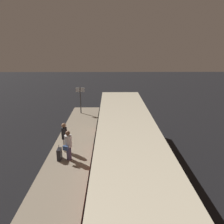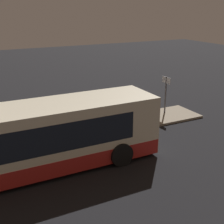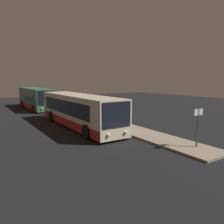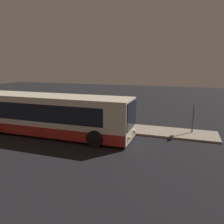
{
  "view_description": "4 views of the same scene",
  "coord_description": "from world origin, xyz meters",
  "px_view_note": "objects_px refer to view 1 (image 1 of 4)",
  "views": [
    {
      "loc": [
        -10.98,
        0.55,
        6.22
      ],
      "look_at": [
        2.88,
        0.41,
        1.88
      ],
      "focal_mm": 35.0,
      "sensor_mm": 36.0,
      "label": 1
    },
    {
      "loc": [
        -3.64,
        -12.36,
        6.84
      ],
      "look_at": [
        2.88,
        0.41,
        1.88
      ],
      "focal_mm": 50.0,
      "sensor_mm": 36.0,
      "label": 2
    },
    {
      "loc": [
        16.24,
        -8.27,
        4.27
      ],
      "look_at": [
        2.88,
        0.41,
        1.88
      ],
      "focal_mm": 35.0,
      "sensor_mm": 36.0,
      "label": 3
    },
    {
      "loc": [
        7.58,
        -13.3,
        5.03
      ],
      "look_at": [
        2.88,
        0.41,
        1.88
      ],
      "focal_mm": 35.0,
      "sensor_mm": 36.0,
      "label": 4
    }
  ],
  "objects_px": {
    "bus_lead": "(126,152)",
    "sign_post": "(80,97)",
    "passenger_waiting": "(64,136)",
    "passenger_boarding": "(68,144)",
    "suitcase": "(59,154)"
  },
  "relations": [
    {
      "from": "bus_lead",
      "to": "suitcase",
      "type": "height_order",
      "value": "bus_lead"
    },
    {
      "from": "passenger_boarding",
      "to": "passenger_waiting",
      "type": "height_order",
      "value": "passenger_waiting"
    },
    {
      "from": "passenger_waiting",
      "to": "sign_post",
      "type": "distance_m",
      "value": 7.49
    },
    {
      "from": "bus_lead",
      "to": "passenger_waiting",
      "type": "relative_size",
      "value": 7.16
    },
    {
      "from": "bus_lead",
      "to": "suitcase",
      "type": "xyz_separation_m",
      "value": [
        1.63,
        3.51,
        -0.99
      ]
    },
    {
      "from": "passenger_waiting",
      "to": "sign_post",
      "type": "bearing_deg",
      "value": -96.2
    },
    {
      "from": "bus_lead",
      "to": "passenger_waiting",
      "type": "xyz_separation_m",
      "value": [
        2.59,
        3.38,
        -0.33
      ]
    },
    {
      "from": "passenger_waiting",
      "to": "suitcase",
      "type": "bearing_deg",
      "value": 76.14
    },
    {
      "from": "suitcase",
      "to": "sign_post",
      "type": "bearing_deg",
      "value": -0.77
    },
    {
      "from": "bus_lead",
      "to": "sign_post",
      "type": "bearing_deg",
      "value": 18.67
    },
    {
      "from": "passenger_boarding",
      "to": "sign_post",
      "type": "distance_m",
      "value": 8.49
    },
    {
      "from": "passenger_waiting",
      "to": "bus_lead",
      "type": "bearing_deg",
      "value": 136.29
    },
    {
      "from": "bus_lead",
      "to": "suitcase",
      "type": "bearing_deg",
      "value": 65.09
    },
    {
      "from": "passenger_boarding",
      "to": "sign_post",
      "type": "relative_size",
      "value": 0.7
    },
    {
      "from": "bus_lead",
      "to": "sign_post",
      "type": "distance_m",
      "value": 10.62
    }
  ]
}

